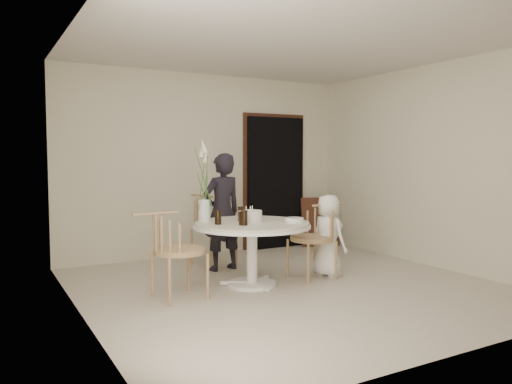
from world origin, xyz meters
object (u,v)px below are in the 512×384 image
boy (328,236)px  chair_right (320,230)px  chair_far (208,219)px  flower_vase (204,192)px  birthday_cake (250,216)px  girl (222,212)px  chair_left (168,243)px  table (252,232)px

boy → chair_right: bearing=70.6°
chair_far → flower_vase: size_ratio=1.00×
birthday_cake → girl: bearing=86.8°
boy → birthday_cake: boy is taller
chair_far → birthday_cake: bearing=-105.6°
girl → flower_vase: size_ratio=1.60×
birthday_cake → flower_vase: 0.59m
chair_left → birthday_cake: chair_left is taller
girl → boy: girl is taller
girl → flower_vase: (-0.50, -0.58, 0.31)m
boy → flower_vase: flower_vase is taller
chair_left → girl: girl is taller
girl → boy: size_ratio=1.50×
girl → boy: 1.40m
chair_left → flower_vase: flower_vase is taller
table → chair_left: (-1.03, -0.10, -0.02)m
chair_far → chair_left: 1.82m
table → girl: bearing=86.7°
chair_left → girl: (1.08, 0.99, 0.16)m
table → chair_left: 1.04m
boy → flower_vase: size_ratio=1.07×
birthday_cake → chair_left: bearing=-172.1°
girl → boy: (0.98, -0.97, -0.25)m
boy → flower_vase: 1.63m
girl → birthday_cake: size_ratio=5.65×
chair_right → chair_left: bearing=-90.5°
boy → table: bearing=76.1°
girl → chair_left: bearing=33.9°
table → girl: size_ratio=0.88×
chair_right → flower_vase: size_ratio=0.95×
birthday_cake → table: bearing=-96.1°
table → flower_vase: 0.71m
boy → birthday_cake: 1.07m
table → birthday_cake: birthday_cake is taller
birthday_cake → flower_vase: flower_vase is taller
chair_right → flower_vase: flower_vase is taller
chair_far → birthday_cake: size_ratio=3.54×
girl → table: bearing=78.2°
chair_right → flower_vase: 1.50m
chair_right → flower_vase: (-1.37, 0.37, 0.48)m
chair_right → birthday_cake: bearing=-98.1°
table → chair_right: size_ratio=1.47×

